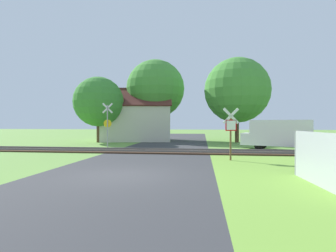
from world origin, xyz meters
TOP-DOWN VIEW (x-y plane):
  - ground_plane at (0.00, 0.00)m, footprint 160.00×160.00m
  - road_asphalt at (0.00, 2.00)m, footprint 6.90×80.00m
  - grass_verge at (6.45, -2.00)m, footprint 6.00×20.00m
  - rail_track at (0.00, 8.23)m, footprint 60.00×2.60m
  - stop_sign_near at (4.48, 4.72)m, footprint 0.86×0.22m
  - crossing_sign_far at (-4.74, 11.04)m, footprint 0.87×0.20m
  - house at (-4.55, 20.08)m, footprint 8.73×7.31m
  - tree_right at (6.62, 18.89)m, footprint 6.88×6.88m
  - tree_left at (-7.87, 16.81)m, footprint 5.23×5.23m
  - tree_center at (-2.53, 20.92)m, footprint 6.84×6.84m
  - mail_truck at (8.62, 10.88)m, footprint 5.24×3.58m
  - fence_panel at (6.58, -1.01)m, footprint 0.23×3.97m

SIDE VIEW (x-z plane):
  - ground_plane at x=0.00m, z-range 0.00..0.00m
  - road_asphalt at x=0.00m, z-range 0.00..0.01m
  - grass_verge at x=6.45m, z-range 0.00..0.01m
  - rail_track at x=0.00m, z-range -0.05..0.17m
  - fence_panel at x=6.58m, z-range 0.00..1.70m
  - mail_truck at x=8.62m, z-range 0.12..2.36m
  - stop_sign_near at x=4.48m, z-range 0.25..3.07m
  - crossing_sign_far at x=-4.74m, z-range 0.24..3.93m
  - house at x=-4.55m, z-range -0.91..5.22m
  - tree_left at x=-7.87m, z-range 0.83..7.73m
  - tree_right at x=6.62m, z-range 1.03..9.98m
  - tree_center at x=-2.53m, z-range 1.32..10.83m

